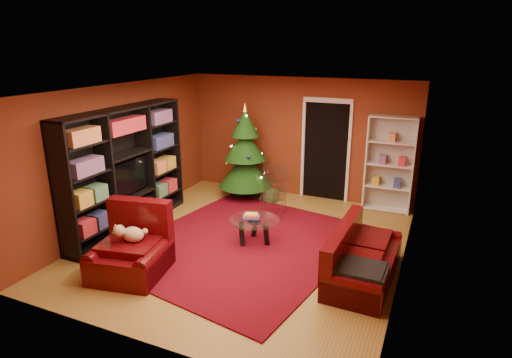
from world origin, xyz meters
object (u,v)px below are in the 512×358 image
at_px(rug, 242,244).
at_px(christmas_tree, 245,152).
at_px(gift_box_red, 272,189).
at_px(armchair, 129,249).
at_px(sofa, 365,253).
at_px(coffee_table, 254,231).
at_px(acrylic_chair, 274,195).
at_px(media_unit, 126,170).
at_px(gift_box_green, 271,196).
at_px(gift_box_teal, 240,189).
at_px(white_bookshelf, 389,165).
at_px(dog, 133,234).

bearing_deg(rug, christmas_tree, 113.61).
distance_m(gift_box_red, armchair, 4.18).
height_order(rug, christmas_tree, christmas_tree).
bearing_deg(christmas_tree, sofa, -38.87).
distance_m(gift_box_red, coffee_table, 2.53).
relative_size(rug, acrylic_chair, 4.15).
xyz_separation_m(media_unit, sofa, (4.29, -0.08, -0.72)).
bearing_deg(gift_box_green, acrylic_chair, -65.70).
height_order(media_unit, gift_box_teal, media_unit).
relative_size(gift_box_red, coffee_table, 0.26).
bearing_deg(coffee_table, rug, -142.29).
bearing_deg(sofa, armchair, 113.85).
height_order(gift_box_green, gift_box_red, gift_box_green).
bearing_deg(acrylic_chair, white_bookshelf, 21.54).
bearing_deg(acrylic_chair, rug, -104.54).
height_order(media_unit, acrylic_chair, media_unit).
bearing_deg(christmas_tree, dog, -91.21).
bearing_deg(sofa, christmas_tree, 52.73).
bearing_deg(white_bookshelf, armchair, -127.42).
xyz_separation_m(rug, media_unit, (-2.21, -0.18, 1.10)).
height_order(white_bookshelf, acrylic_chair, white_bookshelf).
height_order(rug, acrylic_chair, acrylic_chair).
height_order(media_unit, gift_box_green, media_unit).
relative_size(christmas_tree, white_bookshelf, 1.06).
xyz_separation_m(dog, coffee_table, (1.20, 1.63, -0.40)).
bearing_deg(acrylic_chair, christmas_tree, 126.72).
xyz_separation_m(armchair, dog, (0.04, 0.06, 0.21)).
relative_size(gift_box_red, sofa, 0.13).
xyz_separation_m(rug, christmas_tree, (-0.96, 2.19, 1.01)).
xyz_separation_m(gift_box_green, white_bookshelf, (2.33, 0.49, 0.84)).
bearing_deg(christmas_tree, gift_box_teal, 161.11).
distance_m(media_unit, gift_box_green, 3.14).
bearing_deg(rug, gift_box_green, 98.40).
bearing_deg(christmas_tree, acrylic_chair, -41.15).
distance_m(rug, sofa, 2.13).
xyz_separation_m(media_unit, christmas_tree, (1.25, 2.37, -0.09)).
relative_size(rug, gift_box_red, 17.10).
bearing_deg(sofa, dog, 113.18).
height_order(christmas_tree, coffee_table, christmas_tree).
bearing_deg(sofa, gift_box_red, 43.78).
bearing_deg(gift_box_green, sofa, -44.81).
distance_m(media_unit, christmas_tree, 2.68).
distance_m(media_unit, gift_box_teal, 2.83).
bearing_deg(acrylic_chair, coffee_table, -96.57).
distance_m(rug, acrylic_chair, 1.38).
distance_m(media_unit, coffee_table, 2.56).
xyz_separation_m(rug, white_bookshelf, (2.01, 2.61, 0.95)).
relative_size(christmas_tree, gift_box_teal, 7.58).
distance_m(armchair, dog, 0.22).
xyz_separation_m(media_unit, gift_box_green, (1.90, 2.30, -0.98)).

